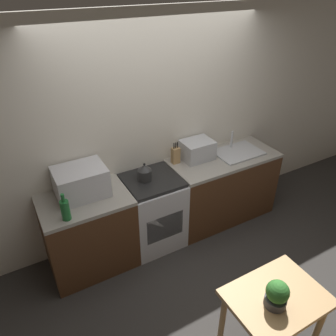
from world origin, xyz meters
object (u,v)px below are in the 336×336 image
Objects in this scene: kettle at (145,173)px; bottle at (65,210)px; stove_range at (153,211)px; microwave at (81,182)px; dining_table at (274,306)px; toaster_oven at (197,150)px.

bottle is (-0.92, -0.24, 0.02)m from kettle.
bottle reaches higher than stove_range.
kettle reaches higher than stove_range.
kettle is at bearing 161.92° from stove_range.
stove_range is 1.77× the size of microwave.
dining_table is (0.22, -1.71, 0.16)m from stove_range.
bottle is at bearing -167.93° from toaster_oven.
dining_table is (0.29, -1.73, -0.39)m from kettle.
microwave is at bearing 51.98° from bottle.
kettle is at bearing 14.68° from bottle.
dining_table is at bearing -51.03° from bottle.
toaster_oven is 0.49× the size of dining_table.
dining_table is at bearing -104.40° from toaster_oven.
microwave is 0.67× the size of dining_table.
kettle is at bearing -171.13° from toaster_oven.
stove_range is 0.91m from toaster_oven.
toaster_oven is at bearing 12.07° from bottle.
bottle is (-0.99, -0.22, 0.56)m from stove_range.
kettle is 0.57× the size of toaster_oven.
bottle is 0.37× the size of dining_table.
microwave is 1.44m from toaster_oven.
toaster_oven reaches higher than kettle.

